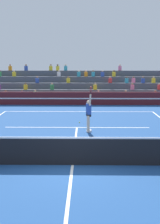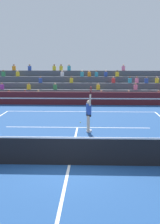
% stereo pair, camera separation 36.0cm
% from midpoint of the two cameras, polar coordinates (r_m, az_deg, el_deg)
% --- Properties ---
extents(ground_plane, '(120.00, 120.00, 0.00)m').
position_cam_midpoint_polar(ground_plane, '(11.65, -2.28, -9.67)').
color(ground_plane, navy).
extents(court_lines, '(11.10, 23.90, 0.01)m').
position_cam_midpoint_polar(court_lines, '(11.65, -2.28, -9.65)').
color(court_lines, white).
rests_on(court_lines, ground).
extents(tennis_net, '(12.00, 0.10, 1.10)m').
position_cam_midpoint_polar(tennis_net, '(11.48, -2.30, -7.11)').
color(tennis_net, slate).
rests_on(tennis_net, ground).
extents(sponsor_banner_wall, '(18.00, 0.26, 1.10)m').
position_cam_midpoint_polar(sponsor_banner_wall, '(26.68, -0.47, 2.51)').
color(sponsor_banner_wall, '#51191E').
rests_on(sponsor_banner_wall, ground).
extents(bleacher_stand, '(18.90, 4.75, 3.38)m').
position_cam_midpoint_polar(bleacher_stand, '(30.40, -0.30, 4.27)').
color(bleacher_stand, '#4C515B').
rests_on(bleacher_stand, ground).
extents(tennis_player, '(0.32, 0.84, 2.50)m').
position_cam_midpoint_polar(tennis_player, '(16.59, 0.97, -0.30)').
color(tennis_player, beige).
rests_on(tennis_player, ground).
extents(tennis_ball, '(0.07, 0.07, 0.07)m').
position_cam_midpoint_polar(tennis_ball, '(19.12, -0.66, -1.89)').
color(tennis_ball, '#C6DB33').
rests_on(tennis_ball, ground).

